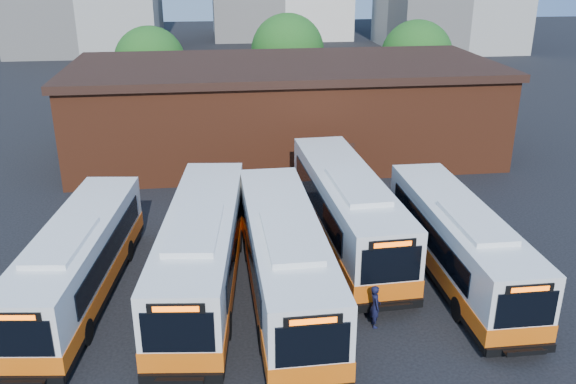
{
  "coord_description": "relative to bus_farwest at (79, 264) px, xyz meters",
  "views": [
    {
      "loc": [
        -4.99,
        -21.08,
        13.34
      ],
      "look_at": [
        -1.68,
        4.86,
        3.01
      ],
      "focal_mm": 38.0,
      "sensor_mm": 36.0,
      "label": 1
    }
  ],
  "objects": [
    {
      "name": "transit_worker",
      "position": [
        11.45,
        -3.62,
        -0.65
      ],
      "size": [
        0.42,
        0.64,
        1.73
      ],
      "primitive_type": "imported",
      "rotation": [
        0.0,
        0.0,
        1.56
      ],
      "color": "black",
      "rests_on": "ground"
    },
    {
      "name": "bus_midwest",
      "position": [
        8.31,
        -1.16,
        0.14
      ],
      "size": [
        2.93,
        13.43,
        3.64
      ],
      "rotation": [
        0.0,
        0.0,
        0.01
      ],
      "color": "white",
      "rests_on": "ground"
    },
    {
      "name": "bus_east",
      "position": [
        15.94,
        -0.34,
        0.03
      ],
      "size": [
        2.67,
        12.51,
        3.4
      ],
      "rotation": [
        0.0,
        0.0,
        -0.0
      ],
      "color": "white",
      "rests_on": "ground"
    },
    {
      "name": "tree_west",
      "position": [
        0.66,
        30.23,
        3.13
      ],
      "size": [
        6.0,
        6.0,
        7.65
      ],
      "color": "#382314",
      "rests_on": "ground"
    },
    {
      "name": "ground",
      "position": [
        10.66,
        -1.77,
        -1.51
      ],
      "size": [
        220.0,
        220.0,
        0.0
      ],
      "primitive_type": "plane",
      "color": "black"
    },
    {
      "name": "tree_mid",
      "position": [
        12.66,
        32.23,
        3.57
      ],
      "size": [
        6.56,
        6.56,
        8.36
      ],
      "color": "#382314",
      "rests_on": "ground"
    },
    {
      "name": "bus_mideast",
      "position": [
        11.88,
        3.52,
        0.17
      ],
      "size": [
        3.37,
        13.75,
        3.72
      ],
      "rotation": [
        0.0,
        0.0,
        0.04
      ],
      "color": "white",
      "rests_on": "ground"
    },
    {
      "name": "bus_farwest",
      "position": [
        0.0,
        0.0,
        0.0
      ],
      "size": [
        3.94,
        12.41,
        3.33
      ],
      "rotation": [
        0.0,
        0.0,
        -0.12
      ],
      "color": "white",
      "rests_on": "ground"
    },
    {
      "name": "bus_west",
      "position": [
        4.98,
        -0.0,
        0.15
      ],
      "size": [
        4.19,
        13.61,
        3.66
      ],
      "rotation": [
        0.0,
        0.0,
        -0.11
      ],
      "color": "white",
      "rests_on": "ground"
    },
    {
      "name": "depot_building",
      "position": [
        10.66,
        18.23,
        1.74
      ],
      "size": [
        28.6,
        12.6,
        6.4
      ],
      "color": "maroon",
      "rests_on": "ground"
    },
    {
      "name": "tree_east",
      "position": [
        23.66,
        29.23,
        3.32
      ],
      "size": [
        6.24,
        6.24,
        7.96
      ],
      "color": "#382314",
      "rests_on": "ground"
    }
  ]
}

